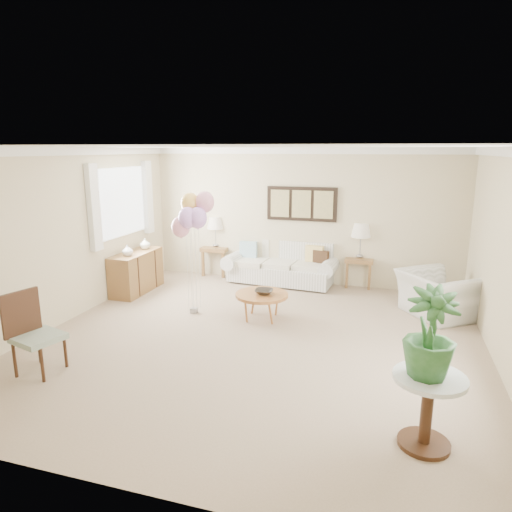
# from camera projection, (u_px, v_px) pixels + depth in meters

# --- Properties ---
(ground_plane) EXTENTS (6.00, 6.00, 0.00)m
(ground_plane) POSITION_uv_depth(u_px,v_px,m) (257.00, 341.00, 6.28)
(ground_plane) COLOR tan
(room_shell) EXTENTS (6.04, 6.04, 2.60)m
(room_shell) POSITION_uv_depth(u_px,v_px,m) (251.00, 222.00, 6.02)
(room_shell) COLOR beige
(room_shell) RESTS_ON ground
(wall_art_triptych) EXTENTS (1.35, 0.06, 0.65)m
(wall_art_triptych) POSITION_uv_depth(u_px,v_px,m) (302.00, 204.00, 8.68)
(wall_art_triptych) COLOR black
(wall_art_triptych) RESTS_ON ground
(sofa) EXTENTS (2.25, 0.97, 0.81)m
(sofa) POSITION_uv_depth(u_px,v_px,m) (282.00, 267.00, 8.95)
(sofa) COLOR silver
(sofa) RESTS_ON ground
(end_table_left) EXTENTS (0.55, 0.50, 0.60)m
(end_table_left) POSITION_uv_depth(u_px,v_px,m) (216.00, 251.00, 9.48)
(end_table_left) COLOR brown
(end_table_left) RESTS_ON ground
(end_table_right) EXTENTS (0.52, 0.47, 0.57)m
(end_table_right) POSITION_uv_depth(u_px,v_px,m) (359.00, 262.00, 8.66)
(end_table_right) COLOR brown
(end_table_right) RESTS_ON ground
(lamp_left) EXTENTS (0.35, 0.35, 0.62)m
(lamp_left) POSITION_uv_depth(u_px,v_px,m) (216.00, 224.00, 9.35)
(lamp_left) COLOR gray
(lamp_left) RESTS_ON end_table_left
(lamp_right) EXTENTS (0.37, 0.37, 0.66)m
(lamp_right) POSITION_uv_depth(u_px,v_px,m) (361.00, 231.00, 8.52)
(lamp_right) COLOR gray
(lamp_right) RESTS_ON end_table_right
(coffee_table) EXTENTS (0.81, 0.81, 0.41)m
(coffee_table) POSITION_uv_depth(u_px,v_px,m) (262.00, 296.00, 7.00)
(coffee_table) COLOR #A6612A
(coffee_table) RESTS_ON ground
(decor_bowl) EXTENTS (0.31, 0.31, 0.07)m
(decor_bowl) POSITION_uv_depth(u_px,v_px,m) (264.00, 292.00, 6.97)
(decor_bowl) COLOR #29231E
(decor_bowl) RESTS_ON coffee_table
(armchair) EXTENTS (1.39, 1.42, 0.70)m
(armchair) POSITION_uv_depth(u_px,v_px,m) (437.00, 295.00, 7.14)
(armchair) COLOR silver
(armchair) RESTS_ON ground
(side_table) EXTENTS (0.63, 0.63, 0.68)m
(side_table) POSITION_uv_depth(u_px,v_px,m) (428.00, 393.00, 3.94)
(side_table) COLOR silver
(side_table) RESTS_ON ground
(potted_plant) EXTENTS (0.52, 0.52, 0.79)m
(potted_plant) POSITION_uv_depth(u_px,v_px,m) (430.00, 333.00, 3.81)
(potted_plant) COLOR #1F5321
(potted_plant) RESTS_ON side_table
(accent_chair) EXTENTS (0.59, 0.59, 0.98)m
(accent_chair) POSITION_uv_depth(u_px,v_px,m) (33.00, 331.00, 5.30)
(accent_chair) COLOR gray
(accent_chair) RESTS_ON ground
(credenza) EXTENTS (0.46, 1.20, 0.74)m
(credenza) POSITION_uv_depth(u_px,v_px,m) (137.00, 272.00, 8.37)
(credenza) COLOR brown
(credenza) RESTS_ON ground
(vase_white) EXTENTS (0.21, 0.21, 0.19)m
(vase_white) POSITION_uv_depth(u_px,v_px,m) (127.00, 250.00, 8.00)
(vase_white) COLOR silver
(vase_white) RESTS_ON credenza
(vase_sage) EXTENTS (0.25, 0.25, 0.20)m
(vase_sage) POSITION_uv_depth(u_px,v_px,m) (145.00, 244.00, 8.55)
(vase_sage) COLOR silver
(vase_sage) RESTS_ON credenza
(balloon_cluster) EXTENTS (0.63, 0.49, 1.95)m
(balloon_cluster) POSITION_uv_depth(u_px,v_px,m) (192.00, 214.00, 6.95)
(balloon_cluster) COLOR gray
(balloon_cluster) RESTS_ON ground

